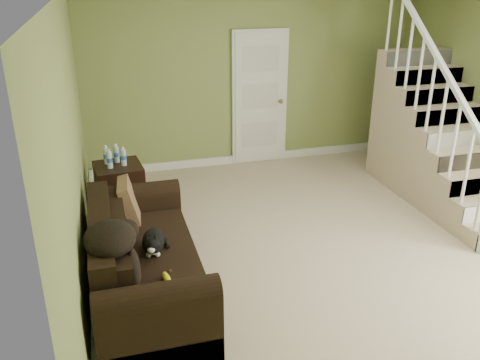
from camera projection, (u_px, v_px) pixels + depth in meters
floor at (324, 244)px, 5.62m from camera, size 5.00×5.50×0.01m
wall_back at (253, 79)px, 7.56m from camera, size 5.00×0.04×2.60m
wall_left at (74, 154)px, 4.50m from camera, size 0.04×5.50×2.60m
baseboard_back at (253, 157)px, 8.02m from camera, size 5.00×0.04×0.12m
baseboard_left at (93, 272)px, 4.99m from camera, size 0.04×5.50×0.12m
door at (260, 98)px, 7.66m from camera, size 0.86×0.12×2.02m
staircase at (435, 146)px, 6.73m from camera, size 1.00×2.51×2.82m
sofa at (141, 265)px, 4.62m from camera, size 0.93×2.15×0.85m
side_table at (120, 189)px, 6.17m from camera, size 0.60×0.60×0.88m
cat at (154, 242)px, 4.54m from camera, size 0.26×0.54×0.26m
banana at (167, 278)px, 4.13m from camera, size 0.08×0.20×0.06m
throw_pillow at (129, 201)px, 5.13m from camera, size 0.24×0.44×0.44m
throw_blanket at (110, 238)px, 3.95m from camera, size 0.43×0.55×0.22m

